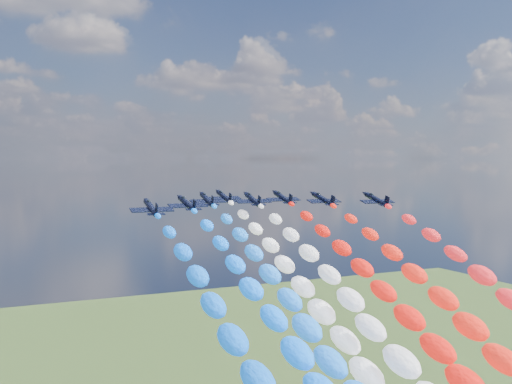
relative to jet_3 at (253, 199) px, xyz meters
name	(u,v)px	position (x,y,z in m)	size (l,w,h in m)	color
jet_0	(151,208)	(-28.66, -14.40, 0.00)	(8.49, 11.39, 2.51)	black
jet_1	(187,203)	(-18.51, -6.38, 0.00)	(8.49, 11.39, 2.51)	black
jet_2	(207,199)	(-9.80, 4.56, 0.00)	(8.49, 11.39, 2.51)	black
trail_2	(320,363)	(-9.80, -48.12, -23.86)	(5.69, 101.74, 50.87)	blue
jet_3	(253,199)	(0.00, 0.00, 0.00)	(8.49, 11.39, 2.51)	black
trail_3	(386,363)	(0.00, -52.68, -23.86)	(5.69, 101.74, 50.87)	silver
jet_4	(224,197)	(-1.94, 13.31, 0.00)	(8.49, 11.39, 2.51)	black
trail_4	(333,343)	(-1.94, -39.37, -23.86)	(5.69, 101.74, 50.87)	white
jet_5	(283,198)	(9.71, 3.26, 0.00)	(8.49, 11.39, 2.51)	black
trail_5	(421,350)	(9.71, -49.42, -23.86)	(5.69, 101.74, 50.87)	red
jet_6	(323,199)	(15.58, -6.34, 0.00)	(8.49, 11.39, 2.51)	black
trail_6	(487,362)	(15.58, -59.02, -23.86)	(5.69, 101.74, 50.87)	red
jet_7	(376,200)	(26.13, -13.08, 0.00)	(8.49, 11.39, 2.51)	black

